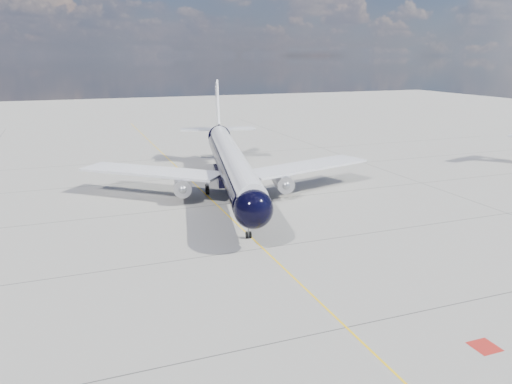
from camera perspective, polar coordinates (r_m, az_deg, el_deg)
ground at (r=64.77m, az=-5.75°, el=-0.28°), size 320.00×320.00×0.00m
taxiway_centerline at (r=60.14m, az=-4.49°, el=-1.48°), size 0.16×160.00×0.01m
red_marking at (r=35.13m, az=24.66°, el=-15.76°), size 1.60×1.60×0.01m
main_airliner at (r=64.49m, az=-2.94°, el=3.56°), size 37.80×46.64×13.59m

